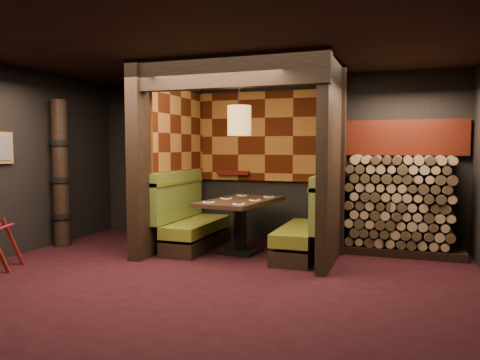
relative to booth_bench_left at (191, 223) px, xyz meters
name	(u,v)px	position (x,y,z in m)	size (l,w,h in m)	color
floor	(205,282)	(0.96, -1.65, -0.41)	(6.50, 5.50, 0.02)	black
ceiling	(203,43)	(0.96, -1.65, 2.46)	(6.50, 5.50, 0.02)	black
wall_back	(268,159)	(0.96, 1.11, 1.02)	(6.50, 0.02, 2.85)	black
wall_front	(31,179)	(0.96, -4.41, 1.02)	(6.50, 0.02, 2.85)	black
partition_left	(169,160)	(-0.39, 0.00, 1.02)	(0.20, 2.20, 2.85)	black
partition_right	(334,161)	(2.26, 0.05, 1.02)	(0.15, 2.10, 2.85)	black
header_beam	(223,72)	(0.94, -0.95, 2.23)	(2.85, 0.18, 0.44)	black
tapa_back_panel	(265,136)	(0.94, 1.06, 1.42)	(2.40, 0.06, 1.55)	#915620
tapa_side_panel	(180,134)	(-0.27, 0.17, 1.45)	(0.04, 1.85, 1.45)	#915620
lacquer_shelf	(233,173)	(0.36, 1.00, 0.78)	(0.60, 0.12, 0.07)	#4E100B
booth_bench_left	(191,223)	(0.00, 0.00, 0.00)	(0.68, 1.60, 1.14)	black
booth_bench_right	(307,230)	(1.89, 0.00, 0.00)	(0.68, 1.60, 1.14)	black
dining_table	(240,215)	(0.86, -0.05, 0.19)	(1.05, 1.66, 0.83)	black
place_settings	(240,199)	(0.86, -0.05, 0.44)	(0.81, 1.31, 0.03)	white
pendant_lamp	(239,121)	(0.86, -0.10, 1.63)	(0.36, 0.36, 1.05)	#A37D41
framed_picture	(2,148)	(-2.25, -1.55, 1.22)	(0.05, 0.36, 0.46)	olive
totem_column	(61,174)	(-2.09, -0.55, 0.79)	(0.31, 0.31, 2.40)	black
firewood_stack	(404,205)	(3.25, 0.70, 0.35)	(1.73, 0.70, 1.50)	black
mosaic_header	(406,138)	(3.25, 1.03, 1.38)	(1.83, 0.10, 0.56)	maroon
bay_front_post	(342,161)	(2.35, 0.31, 1.02)	(0.08, 0.08, 2.85)	black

